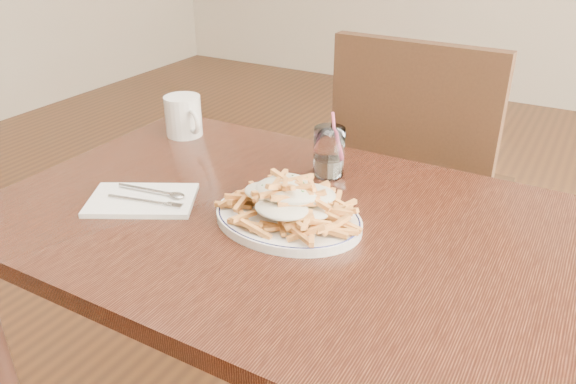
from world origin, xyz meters
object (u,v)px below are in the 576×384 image
Objects in this scene: fries_plate at (288,218)px; water_glass at (329,155)px; table at (278,246)px; chair_far at (418,179)px; loaded_fries at (288,196)px; coffee_mug at (184,116)px.

water_glass is (-0.03, 0.24, 0.04)m from fries_plate.
table is 1.19× the size of chair_far.
chair_far is 0.51m from water_glass.
loaded_fries is at bearing -95.40° from chair_far.
coffee_mug reaches higher than loaded_fries.
table is at bearing -91.84° from water_glass.
table is 7.51× the size of water_glass.
chair_far reaches higher than fries_plate.
water_glass is (-0.03, 0.24, -0.01)m from loaded_fries.
chair_far is at bearing 84.60° from fries_plate.
table is at bearing -29.73° from coffee_mug.
loaded_fries reaches higher than table.
loaded_fries is at bearing -30.80° from table.
chair_far is 0.73m from loaded_fries.
chair_far is (0.10, 0.67, -0.10)m from table.
table is 0.26m from water_glass.
chair_far is 7.48× the size of coffee_mug.
water_glass is at bearing -101.99° from chair_far.
loaded_fries reaches higher than fries_plate.
coffee_mug is (-0.46, 0.03, 0.00)m from water_glass.
table is 8.88× the size of coffee_mug.
water_glass reaches higher than table.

